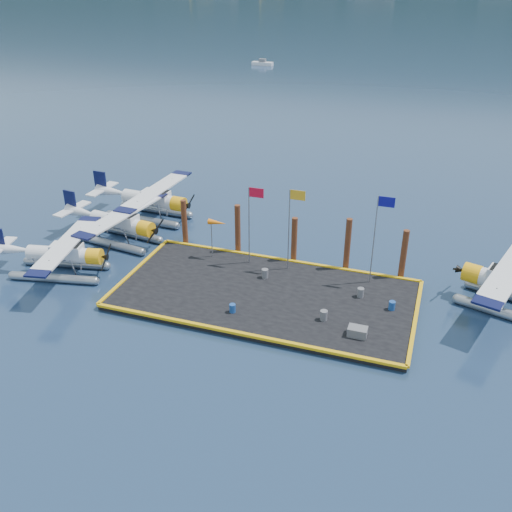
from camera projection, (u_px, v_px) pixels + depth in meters
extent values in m
plane|color=#19324B|center=(265.00, 298.00, 39.08)|extent=(4000.00, 4000.00, 0.00)
cube|color=black|center=(265.00, 295.00, 38.98)|extent=(20.00, 10.00, 0.40)
cylinder|color=gray|center=(67.00, 263.00, 42.84)|extent=(6.28, 1.84, 0.61)
cylinder|color=gray|center=(53.00, 278.00, 40.89)|extent=(6.28, 1.84, 0.61)
cylinder|color=silver|center=(60.00, 254.00, 41.21)|extent=(4.84, 2.03, 1.11)
cube|color=silver|center=(67.00, 250.00, 40.97)|extent=(2.41, 1.53, 0.91)
cube|color=black|center=(71.00, 248.00, 40.84)|extent=(1.60, 1.32, 0.56)
cylinder|color=#FAA80D|center=(95.00, 256.00, 40.90)|extent=(1.23, 1.35, 1.18)
cube|color=black|center=(106.00, 257.00, 40.80)|extent=(0.51, 2.22, 1.14)
cube|color=silver|center=(66.00, 244.00, 40.73)|extent=(3.30, 9.24, 0.12)
cube|color=#0A0E35|center=(89.00, 219.00, 44.56)|extent=(1.67, 1.20, 0.13)
cube|color=#0A0E35|center=(37.00, 274.00, 36.91)|extent=(1.67, 1.20, 0.13)
cube|color=silver|center=(0.00, 247.00, 41.61)|extent=(1.58, 3.56, 0.10)
cylinder|color=gray|center=(127.00, 232.00, 47.64)|extent=(6.61, 1.53, 0.64)
cylinder|color=gray|center=(109.00, 243.00, 45.79)|extent=(6.61, 1.53, 0.64)
cylinder|color=silver|center=(118.00, 222.00, 45.96)|extent=(5.05, 1.83, 1.17)
cube|color=silver|center=(124.00, 220.00, 45.54)|extent=(2.47, 1.48, 0.96)
cube|color=black|center=(127.00, 218.00, 45.31)|extent=(1.62, 1.31, 0.58)
cylinder|color=#FAA80D|center=(146.00, 229.00, 44.86)|extent=(1.22, 1.37, 1.23)
cube|color=black|center=(155.00, 231.00, 44.50)|extent=(0.39, 2.35, 1.19)
cube|color=silver|center=(123.00, 213.00, 45.29)|extent=(2.89, 9.68, 0.13)
cube|color=#0A0E35|center=(157.00, 195.00, 48.90)|extent=(1.71, 1.16, 0.14)
cube|color=#0A0E35|center=(84.00, 236.00, 41.68)|extent=(1.71, 1.16, 0.14)
cube|color=#0A0E35|center=(70.00, 201.00, 47.47)|extent=(1.17, 0.29, 1.80)
cube|color=silver|center=(72.00, 209.00, 47.75)|extent=(1.44, 3.71, 0.11)
cylinder|color=gray|center=(156.00, 210.00, 51.90)|extent=(6.84, 1.00, 0.66)
cylinder|color=gray|center=(142.00, 220.00, 49.91)|extent=(6.84, 1.00, 0.66)
cylinder|color=silver|center=(150.00, 199.00, 50.15)|extent=(5.17, 1.46, 1.21)
cube|color=silver|center=(156.00, 196.00, 49.75)|extent=(2.48, 1.33, 0.99)
cube|color=black|center=(159.00, 194.00, 49.54)|extent=(1.60, 1.23, 0.60)
cylinder|color=#FAA80D|center=(179.00, 204.00, 49.21)|extent=(1.16, 1.33, 1.28)
cube|color=black|center=(188.00, 206.00, 48.90)|extent=(0.19, 2.45, 1.24)
cube|color=silver|center=(156.00, 190.00, 49.50)|extent=(2.14, 9.97, 0.13)
cube|color=#0A0E35|center=(181.00, 173.00, 53.39)|extent=(1.70, 1.07, 0.14)
cube|color=#0A0E35|center=(125.00, 210.00, 45.61)|extent=(1.70, 1.07, 0.14)
cube|color=#0A0E35|center=(100.00, 181.00, 51.35)|extent=(1.21, 0.19, 1.87)
cube|color=silver|center=(102.00, 189.00, 51.64)|extent=(1.17, 3.78, 0.11)
cylinder|color=gray|center=(511.00, 315.00, 36.56)|extent=(6.83, 2.67, 0.67)
cube|color=silver|center=(508.00, 278.00, 37.02)|extent=(2.72, 1.90, 1.01)
cube|color=black|center=(503.00, 273.00, 37.09)|extent=(1.84, 1.58, 0.62)
cylinder|color=#FAA80D|center=(472.00, 273.00, 38.37)|extent=(1.45, 1.57, 1.30)
cube|color=black|center=(458.00, 269.00, 38.86)|extent=(0.79, 2.40, 1.26)
cube|color=silver|center=(510.00, 270.00, 36.76)|extent=(4.55, 10.13, 0.13)
cube|color=#0A0E35|center=(488.00, 303.00, 33.31)|extent=(1.90, 1.45, 0.15)
cylinder|color=#5A595E|center=(265.00, 273.00, 40.59)|extent=(0.48, 0.48, 0.67)
cylinder|color=#5A595E|center=(324.00, 315.00, 35.86)|extent=(0.47, 0.47, 0.66)
cylinder|color=#5A595E|center=(360.00, 293.00, 38.31)|extent=(0.46, 0.46, 0.64)
cylinder|color=navy|center=(232.00, 308.00, 36.67)|extent=(0.41, 0.41, 0.58)
cylinder|color=navy|center=(392.00, 306.00, 36.93)|extent=(0.42, 0.42, 0.60)
cube|color=#5A595E|center=(357.00, 332.00, 34.37)|extent=(1.16, 0.77, 0.58)
cylinder|color=gray|center=(249.00, 226.00, 41.40)|extent=(0.08, 0.08, 6.00)
cube|color=red|center=(256.00, 193.00, 40.01)|extent=(1.10, 0.03, 0.70)
cylinder|color=gray|center=(289.00, 230.00, 40.49)|extent=(0.08, 0.08, 6.20)
cube|color=gold|center=(298.00, 195.00, 39.05)|extent=(1.10, 0.03, 0.70)
cylinder|color=gray|center=(374.00, 241.00, 38.70)|extent=(0.08, 0.08, 6.50)
cube|color=navy|center=(386.00, 202.00, 37.19)|extent=(1.10, 0.03, 0.70)
cylinder|color=gray|center=(212.00, 239.00, 42.95)|extent=(0.07, 0.07, 3.00)
cone|color=orange|center=(217.00, 223.00, 42.16)|extent=(1.40, 0.44, 0.44)
cylinder|color=#4A2315|center=(185.00, 224.00, 45.11)|extent=(0.44, 0.44, 4.00)
cylinder|color=#4A2315|center=(238.00, 230.00, 43.77)|extent=(0.44, 0.44, 4.20)
cylinder|color=#4A2315|center=(294.00, 241.00, 42.57)|extent=(0.44, 0.44, 3.80)
cylinder|color=#4A2315|center=(347.00, 246.00, 41.31)|extent=(0.44, 0.44, 4.30)
cylinder|color=#4A2315|center=(403.00, 256.00, 40.23)|extent=(0.44, 0.44, 4.00)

